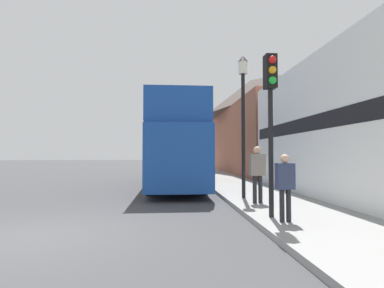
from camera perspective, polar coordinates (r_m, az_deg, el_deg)
ground_plane at (r=27.51m, az=-10.34°, el=-5.54°), size 144.00×144.00×0.00m
sidewalk at (r=24.64m, az=3.80°, el=-5.81°), size 3.06×108.00×0.14m
pub_white_frontage at (r=13.62m, az=31.93°, el=2.30°), size 6.01×11.39×5.27m
brick_terrace_rear at (r=30.00m, az=11.15°, el=3.42°), size 6.00×23.45×9.06m
tour_bus at (r=15.64m, az=-3.17°, el=-1.44°), size 2.59×10.24×4.21m
parked_car_ahead_of_bus at (r=24.55m, az=-2.52°, el=-4.51°), size 2.00×3.99×1.33m
pedestrian_nearest at (r=7.22m, az=17.30°, el=-6.75°), size 0.41×0.22×1.55m
pedestrian_second at (r=9.78m, az=12.35°, el=-4.65°), size 0.47×0.26×1.80m
traffic_signal at (r=7.78m, az=14.76°, el=8.49°), size 0.28×0.42×4.03m
lamp_post_nearest at (r=11.03m, az=9.71°, el=8.22°), size 0.35×0.35×5.12m
lamp_post_second at (r=18.21m, az=3.57°, el=3.10°), size 0.35×0.35×4.59m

